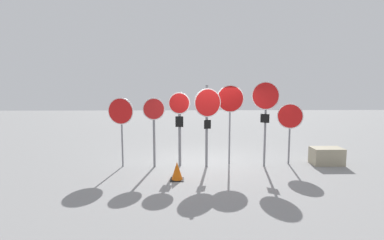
{
  "coord_description": "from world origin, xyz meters",
  "views": [
    {
      "loc": [
        -0.68,
        -9.52,
        2.62
      ],
      "look_at": [
        -0.47,
        0.0,
        1.46
      ],
      "focal_mm": 28.0,
      "sensor_mm": 36.0,
      "label": 1
    }
  ],
  "objects": [
    {
      "name": "traffic_cone_0",
      "position": [
        -0.92,
        -1.57,
        0.25
      ],
      "size": [
        0.37,
        0.37,
        0.51
      ],
      "color": "black",
      "rests_on": "ground"
    },
    {
      "name": "stop_sign_6",
      "position": [
        2.69,
        -0.03,
        1.48
      ],
      "size": [
        0.76,
        0.35,
        1.99
      ],
      "rotation": [
        0.0,
        0.0,
        -0.41
      ],
      "color": "slate",
      "rests_on": "ground"
    },
    {
      "name": "stop_sign_1",
      "position": [
        -1.66,
        -0.29,
        1.56
      ],
      "size": [
        0.69,
        0.17,
        2.2
      ],
      "rotation": [
        0.0,
        0.0,
        0.14
      ],
      "color": "slate",
      "rests_on": "ground"
    },
    {
      "name": "stop_sign_5",
      "position": [
        1.81,
        -0.28,
        1.98
      ],
      "size": [
        0.76,
        0.47,
        2.69
      ],
      "rotation": [
        0.0,
        0.0,
        -0.54
      ],
      "color": "slate",
      "rests_on": "ground"
    },
    {
      "name": "stop_sign_2",
      "position": [
        -0.87,
        -0.16,
        1.59
      ],
      "size": [
        0.68,
        0.18,
        2.36
      ],
      "rotation": [
        0.0,
        0.0,
        -0.11
      ],
      "color": "slate",
      "rests_on": "ground"
    },
    {
      "name": "ground_plane",
      "position": [
        0.0,
        0.0,
        0.0
      ],
      "size": [
        40.0,
        40.0,
        0.0
      ],
      "primitive_type": "plane",
      "color": "gray"
    },
    {
      "name": "stop_sign_0",
      "position": [
        -2.7,
        -0.23,
        1.66
      ],
      "size": [
        0.82,
        0.22,
        2.2
      ],
      "rotation": [
        0.0,
        0.0,
        -0.22
      ],
      "color": "slate",
      "rests_on": "ground"
    },
    {
      "name": "stop_sign_4",
      "position": [
        0.75,
        0.01,
        1.98
      ],
      "size": [
        0.87,
        0.12,
        2.58
      ],
      "rotation": [
        0.0,
        0.0,
        0.02
      ],
      "color": "slate",
      "rests_on": "ground"
    },
    {
      "name": "stop_sign_3",
      "position": [
        -0.01,
        -0.33,
        1.78
      ],
      "size": [
        0.84,
        0.32,
        2.58
      ],
      "rotation": [
        0.0,
        0.0,
        0.33
      ],
      "color": "slate",
      "rests_on": "ground"
    },
    {
      "name": "storage_crate",
      "position": [
        3.93,
        -0.07,
        0.28
      ],
      "size": [
        0.98,
        0.61,
        0.55
      ],
      "color": "#9E937A",
      "rests_on": "ground"
    }
  ]
}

